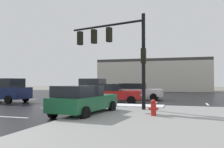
# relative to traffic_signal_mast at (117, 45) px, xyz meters

# --- Properties ---
(ground_plane) EXTENTS (120.00, 120.00, 0.00)m
(ground_plane) POSITION_rel_traffic_signal_mast_xyz_m (-4.22, 5.34, -4.13)
(ground_plane) COLOR slate
(road_asphalt) EXTENTS (44.00, 44.00, 0.02)m
(road_asphalt) POSITION_rel_traffic_signal_mast_xyz_m (-4.22, 5.34, -4.12)
(road_asphalt) COLOR black
(road_asphalt) RESTS_ON ground_plane
(snow_strip_curbside) EXTENTS (4.00, 1.60, 0.06)m
(snow_strip_curbside) POSITION_rel_traffic_signal_mast_xyz_m (0.78, 1.34, -3.96)
(snow_strip_curbside) COLOR white
(snow_strip_curbside) RESTS_ON sidewalk_corner
(lane_markings) EXTENTS (36.15, 36.15, 0.01)m
(lane_markings) POSITION_rel_traffic_signal_mast_xyz_m (-3.02, 3.97, -4.11)
(lane_markings) COLOR silver
(lane_markings) RESTS_ON road_asphalt
(traffic_signal_mast) EXTENTS (5.42, 1.64, 5.75)m
(traffic_signal_mast) POSITION_rel_traffic_signal_mast_xyz_m (0.00, 0.00, 0.00)
(traffic_signal_mast) COLOR black
(traffic_signal_mast) RESTS_ON sidewalk_corner
(fire_hydrant) EXTENTS (0.48, 0.26, 0.79)m
(fire_hydrant) POSITION_rel_traffic_signal_mast_xyz_m (2.65, -2.84, -3.59)
(fire_hydrant) COLOR red
(fire_hydrant) RESTS_ON sidewalk_corner
(strip_building_background) EXTENTS (19.77, 8.00, 5.73)m
(strip_building_background) POSITION_rel_traffic_signal_mast_xyz_m (-1.37, 30.19, -1.27)
(strip_building_background) COLOR beige
(strip_building_background) RESTS_ON ground_plane
(suv_navy) EXTENTS (4.95, 2.47, 2.03)m
(suv_navy) POSITION_rel_traffic_signal_mast_xyz_m (-10.89, 2.20, -3.04)
(suv_navy) COLOR #141E47
(suv_navy) RESTS_ON road_asphalt
(sedan_white) EXTENTS (4.58, 2.11, 1.58)m
(sedan_white) POSITION_rel_traffic_signal_mast_xyz_m (-0.38, 8.57, -3.28)
(sedan_white) COLOR white
(sedan_white) RESTS_ON road_asphalt
(sedan_green) EXTENTS (2.44, 4.68, 1.58)m
(sedan_green) POSITION_rel_traffic_signal_mast_xyz_m (-0.96, -3.13, -3.28)
(sedan_green) COLOR #195933
(sedan_green) RESTS_ON road_asphalt
(suv_tan) EXTENTS (2.60, 4.99, 2.03)m
(suv_tan) POSITION_rel_traffic_signal_mast_xyz_m (-4.14, 6.32, -3.04)
(suv_tan) COLOR tan
(suv_tan) RESTS_ON road_asphalt
(sedan_red) EXTENTS (4.68, 2.45, 1.58)m
(sedan_red) POSITION_rel_traffic_signal_mast_xyz_m (-1.68, 4.14, -3.28)
(sedan_red) COLOR #B21919
(sedan_red) RESTS_ON road_asphalt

